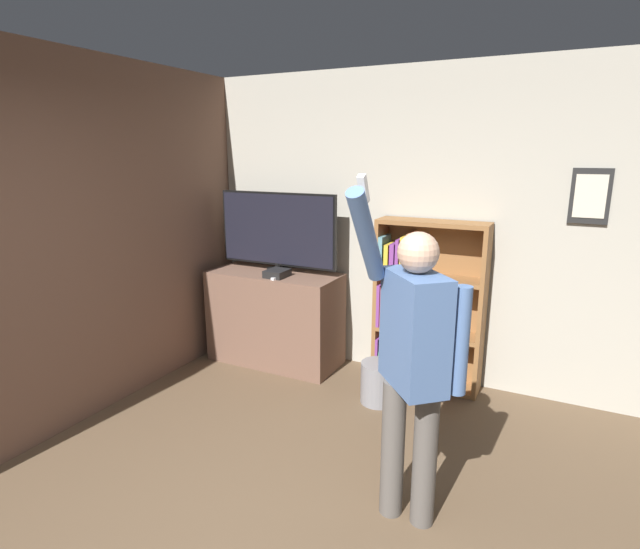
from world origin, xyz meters
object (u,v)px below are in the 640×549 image
object	(u,v)px
game_console	(277,273)
person	(413,355)
television	(277,231)
bookshelf	(419,301)
waste_bin	(379,382)

from	to	relation	value
game_console	person	xyz separation A→B (m)	(1.68, -1.40, 0.05)
game_console	person	bearing A→B (deg)	-39.85
game_console	person	size ratio (longest dim) A/B	0.11
television	game_console	distance (m)	0.42
television	bookshelf	bearing A→B (deg)	4.71
television	bookshelf	xyz separation A→B (m)	(1.35, 0.11, -0.53)
bookshelf	person	distance (m)	1.78
television	game_console	xyz separation A→B (m)	(0.11, -0.20, -0.36)
game_console	waste_bin	distance (m)	1.33
waste_bin	television	bearing A→B (deg)	161.01
television	person	size ratio (longest dim) A/B	0.63
television	person	xyz separation A→B (m)	(1.79, -1.60, -0.30)
game_console	bookshelf	bearing A→B (deg)	13.88
person	waste_bin	bearing A→B (deg)	165.00
television	person	distance (m)	2.41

